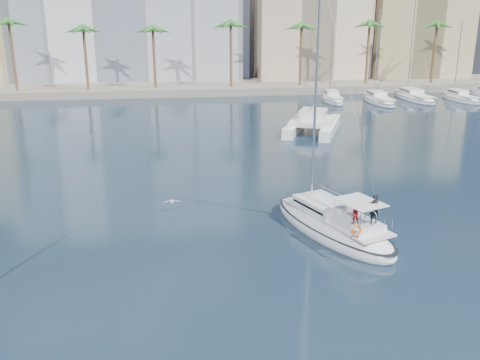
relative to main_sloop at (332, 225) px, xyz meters
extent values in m
plane|color=black|center=(-5.19, 1.14, -0.51)|extent=(160.00, 160.00, 0.00)
cube|color=gray|center=(-5.19, 62.14, 0.09)|extent=(120.00, 14.00, 1.20)
cube|color=silver|center=(-17.19, 74.14, 13.49)|extent=(42.00, 16.00, 28.00)
cube|color=beige|center=(16.81, 71.14, 9.49)|extent=(20.00, 14.00, 20.00)
cube|color=tan|center=(36.81, 69.14, 8.49)|extent=(18.00, 12.00, 18.00)
cylinder|color=brown|center=(-5.19, 58.14, 4.74)|extent=(0.44, 0.44, 10.50)
sphere|color=#2E6C27|center=(-5.19, 58.14, 9.99)|extent=(3.60, 3.60, 3.60)
cylinder|color=brown|center=(28.81, 58.14, 4.74)|extent=(0.44, 0.44, 10.50)
sphere|color=#2E6C27|center=(28.81, 58.14, 9.99)|extent=(3.60, 3.60, 3.60)
ellipsoid|color=white|center=(0.00, 0.01, -0.18)|extent=(6.94, 11.19, 2.22)
ellipsoid|color=black|center=(0.00, 0.01, 0.13)|extent=(7.01, 11.29, 0.18)
cube|color=silver|center=(0.07, -0.18, 0.66)|extent=(5.09, 8.34, 0.12)
cube|color=silver|center=(-0.37, 0.97, 1.02)|extent=(3.37, 4.07, 0.60)
cube|color=black|center=(-0.37, 0.97, 1.04)|extent=(3.24, 3.69, 0.14)
cylinder|color=#B7BABF|center=(-0.80, 2.12, 7.72)|extent=(0.15, 0.15, 14.00)
cylinder|color=#B7BABF|center=(-0.04, 0.11, 2.22)|extent=(1.62, 4.07, 0.11)
cube|color=silver|center=(0.79, -2.10, 0.90)|extent=(2.84, 3.21, 0.36)
cube|color=silver|center=(0.83, -2.20, 2.27)|extent=(2.84, 3.21, 0.04)
torus|color=silver|center=(1.15, -3.06, 1.57)|extent=(0.91, 0.39, 0.96)
torus|color=#DA590B|center=(0.08, -3.91, 1.27)|extent=(0.66, 0.41, 0.64)
imported|color=black|center=(1.55, -2.53, 1.94)|extent=(0.72, 0.57, 1.72)
imported|color=maroon|center=(0.46, -2.39, 1.68)|extent=(0.63, 0.51, 1.21)
cube|color=white|center=(4.68, 29.21, 0.04)|extent=(5.21, 9.91, 1.10)
cube|color=white|center=(8.29, 27.63, 0.04)|extent=(5.21, 9.91, 1.10)
cube|color=silver|center=(6.28, 27.95, 0.79)|extent=(6.42, 7.00, 0.50)
cube|color=silver|center=(6.49, 28.42, 1.49)|extent=(3.82, 3.96, 1.00)
cube|color=black|center=(6.49, 28.42, 1.54)|extent=(3.68, 3.59, 0.18)
cylinder|color=#B7BABF|center=(7.10, 29.84, 7.85)|extent=(0.18, 0.18, 13.71)
ellipsoid|color=silver|center=(-9.71, 4.82, 0.28)|extent=(0.22, 0.43, 0.20)
sphere|color=silver|center=(-9.71, 5.02, 0.30)|extent=(0.11, 0.11, 0.11)
cube|color=gray|center=(-10.02, 4.82, 0.31)|extent=(0.49, 0.18, 0.12)
cube|color=gray|center=(-9.40, 4.82, 0.31)|extent=(0.49, 0.18, 0.12)
camera|label=1|loc=(-9.74, -29.40, 12.60)|focal=40.00mm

